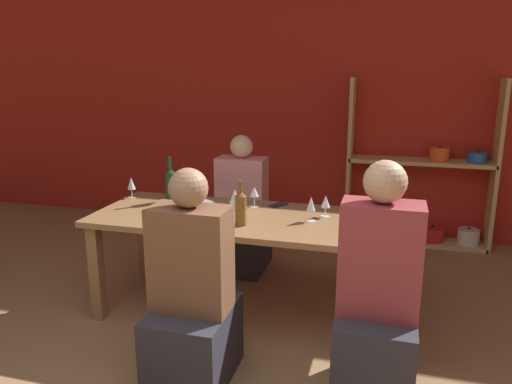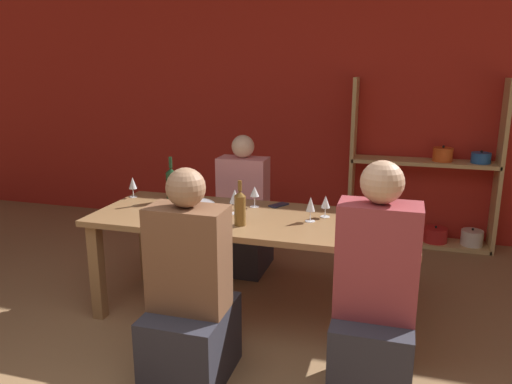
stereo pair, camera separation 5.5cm
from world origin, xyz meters
name	(u,v)px [view 1 (the left image)]	position (x,y,z in m)	size (l,w,h in m)	color
wall_back_red	(312,104)	(0.00, 3.83, 1.35)	(8.80, 0.06, 2.70)	red
shelf_unit	(421,193)	(1.14, 3.63, 0.52)	(1.39, 0.30, 1.63)	tan
dining_table	(252,229)	(-0.06, 1.76, 0.64)	(2.20, 0.85, 0.73)	olive
mixing_bowl	(191,209)	(-0.47, 1.68, 0.78)	(0.32, 0.32, 0.08)	#B7BABC
wine_bottle_green	(170,184)	(-0.76, 1.98, 0.87)	(0.08, 0.08, 0.34)	#19381E
wine_bottle_dark	(241,208)	(-0.07, 1.56, 0.85)	(0.08, 0.08, 0.30)	brown
wine_glass_white_a	(131,184)	(-1.10, 1.99, 0.84)	(0.06, 0.06, 0.16)	white
wine_glass_white_b	(254,192)	(-0.11, 2.00, 0.84)	(0.07, 0.07, 0.15)	white
wine_glass_empty_a	(326,202)	(0.43, 1.89, 0.84)	(0.06, 0.06, 0.15)	white
wine_glass_red_a	(235,197)	(-0.19, 1.79, 0.85)	(0.08, 0.08, 0.17)	white
wine_glass_white_c	(194,191)	(-0.54, 1.90, 0.84)	(0.07, 0.07, 0.17)	white
wine_glass_white_d	(311,205)	(0.35, 1.77, 0.84)	(0.07, 0.07, 0.17)	white
cell_phone	(278,205)	(0.05, 2.08, 0.74)	(0.14, 0.16, 0.01)	#1E2338
person_near_a	(376,316)	(0.82, 1.04, 0.48)	(0.40, 0.51, 1.30)	#2D2D38
person_far_a	(242,222)	(-0.37, 2.55, 0.43)	(0.41, 0.52, 1.18)	#2D2D38
person_near_b	(192,306)	(-0.17, 0.96, 0.44)	(0.43, 0.53, 1.22)	#2D2D38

